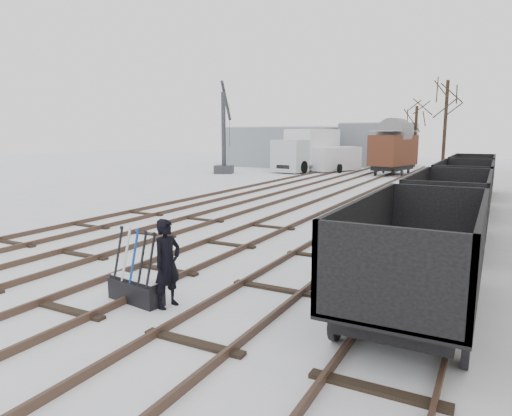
% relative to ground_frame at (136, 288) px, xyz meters
% --- Properties ---
extents(ground, '(120.00, 120.00, 0.00)m').
position_rel_ground_frame_xyz_m(ground, '(-0.84, 1.97, -0.28)').
color(ground, white).
rests_on(ground, ground).
extents(tracks, '(13.90, 52.00, 0.16)m').
position_rel_ground_frame_xyz_m(tracks, '(-0.84, 15.64, -0.21)').
color(tracks, black).
rests_on(tracks, ground).
extents(shed_left, '(10.00, 8.00, 4.10)m').
position_rel_ground_frame_xyz_m(shed_left, '(-13.84, 37.97, 1.76)').
color(shed_left, gray).
rests_on(shed_left, ground).
extents(shed_right, '(7.00, 6.00, 4.50)m').
position_rel_ground_frame_xyz_m(shed_right, '(-4.84, 41.97, 1.96)').
color(shed_right, gray).
rests_on(shed_right, ground).
extents(ground_frame, '(1.35, 0.60, 1.49)m').
position_rel_ground_frame_xyz_m(ground_frame, '(0.00, 0.00, 0.00)').
color(ground_frame, black).
rests_on(ground_frame, ground).
extents(worker, '(0.51, 0.70, 1.78)m').
position_rel_ground_frame_xyz_m(worker, '(0.75, 0.10, 0.61)').
color(worker, black).
rests_on(worker, ground).
extents(freight_wagon_a, '(2.16, 5.40, 2.21)m').
position_rel_ground_frame_xyz_m(freight_wagon_a, '(5.16, 1.95, 0.56)').
color(freight_wagon_a, black).
rests_on(freight_wagon_a, ground).
extents(freight_wagon_b, '(2.16, 5.40, 2.21)m').
position_rel_ground_frame_xyz_m(freight_wagon_b, '(5.16, 8.35, 0.56)').
color(freight_wagon_b, black).
rests_on(freight_wagon_b, ground).
extents(freight_wagon_c, '(2.16, 5.40, 2.21)m').
position_rel_ground_frame_xyz_m(freight_wagon_c, '(5.16, 14.75, 0.56)').
color(freight_wagon_c, black).
rests_on(freight_wagon_c, ground).
extents(freight_wagon_d, '(2.16, 5.40, 2.21)m').
position_rel_ground_frame_xyz_m(freight_wagon_d, '(5.16, 21.15, 0.56)').
color(freight_wagon_d, black).
rests_on(freight_wagon_d, ground).
extents(box_van_wagon, '(3.56, 5.19, 3.61)m').
position_rel_ground_frame_xyz_m(box_van_wagon, '(-1.32, 32.01, 1.82)').
color(box_van_wagon, black).
rests_on(box_van_wagon, ground).
extents(lorry, '(3.56, 8.56, 3.77)m').
position_rel_ground_frame_xyz_m(lorry, '(-9.07, 32.47, 1.66)').
color(lorry, black).
rests_on(lorry, ground).
extents(panel_van, '(4.05, 5.41, 2.19)m').
position_rel_ground_frame_xyz_m(panel_van, '(-6.68, 33.03, 0.86)').
color(panel_van, white).
rests_on(panel_van, ground).
extents(crane, '(2.01, 4.60, 7.73)m').
position_rel_ground_frame_xyz_m(crane, '(-14.42, 26.82, 1.75)').
color(crane, '#323338').
rests_on(crane, ground).
extents(tree_far_left, '(0.30, 0.30, 6.11)m').
position_rel_ground_frame_xyz_m(tree_far_left, '(-1.20, 42.07, 2.77)').
color(tree_far_left, black).
rests_on(tree_far_left, ground).
extents(tree_far_right, '(0.30, 0.30, 8.07)m').
position_rel_ground_frame_xyz_m(tree_far_right, '(1.94, 38.01, 3.75)').
color(tree_far_right, black).
rests_on(tree_far_right, ground).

